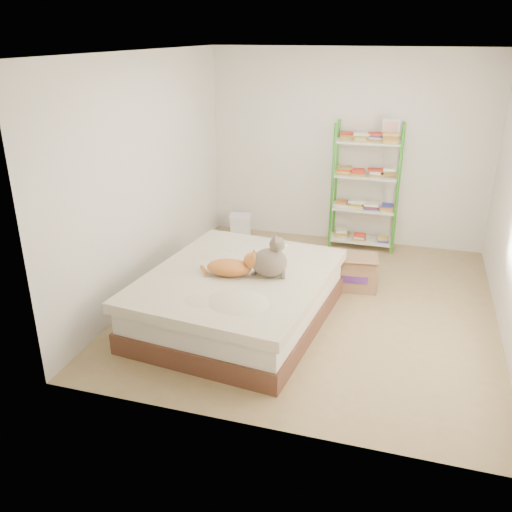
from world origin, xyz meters
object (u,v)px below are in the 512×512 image
at_px(bed, 238,298).
at_px(orange_cat, 229,266).
at_px(grey_cat, 270,257).
at_px(cardboard_box, 354,272).
at_px(shelf_unit, 366,187).
at_px(white_bin, 241,226).

relative_size(bed, orange_cat, 4.36).
relative_size(grey_cat, cardboard_box, 0.73).
xyz_separation_m(shelf_unit, cardboard_box, (0.05, -1.32, -0.66)).
xyz_separation_m(bed, orange_cat, (-0.07, -0.06, 0.37)).
relative_size(bed, cardboard_box, 3.97).
height_order(cardboard_box, white_bin, cardboard_box).
bearing_deg(grey_cat, cardboard_box, -45.82).
xyz_separation_m(bed, white_bin, (-0.74, 2.32, -0.09)).
distance_m(grey_cat, white_bin, 2.59).
distance_m(orange_cat, shelf_unit, 2.76).
xyz_separation_m(grey_cat, cardboard_box, (0.71, 1.14, -0.56)).
bearing_deg(cardboard_box, bed, -138.28).
xyz_separation_m(orange_cat, shelf_unit, (1.04, 2.55, 0.21)).
height_order(shelf_unit, cardboard_box, shelf_unit).
relative_size(orange_cat, shelf_unit, 0.30).
bearing_deg(shelf_unit, white_bin, -174.60).
bearing_deg(orange_cat, grey_cat, 4.34).
height_order(orange_cat, white_bin, orange_cat).
xyz_separation_m(orange_cat, white_bin, (-0.67, 2.39, -0.47)).
distance_m(orange_cat, cardboard_box, 1.71).
bearing_deg(bed, grey_cat, 11.35).
bearing_deg(cardboard_box, white_bin, 139.83).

